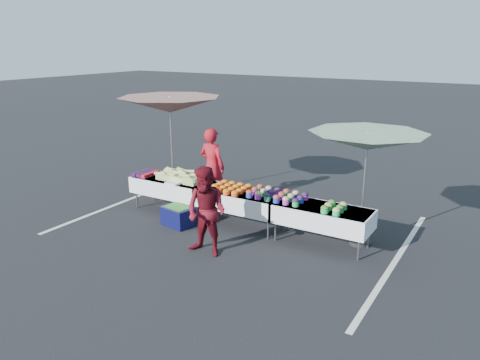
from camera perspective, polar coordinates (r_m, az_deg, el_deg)
The scene contains 17 objects.
ground at distance 9.87m, azimuth 0.00°, elevation -5.58°, with size 80.00×80.00×0.00m, color black.
stripe_left at distance 11.74m, azimuth -13.48°, elevation -2.36°, with size 0.10×5.00×0.00m, color silver.
stripe_right at distance 8.78m, azimuth 18.39°, elevation -9.37°, with size 0.10×5.00×0.00m, color silver.
table_left at distance 10.66m, azimuth -8.30°, elevation -0.72°, with size 1.86×0.81×0.75m.
table_center at distance 9.66m, azimuth 0.00°, elevation -2.37°, with size 1.86×0.81×0.75m.
table_right at distance 8.92m, azimuth 9.96°, elevation -4.28°, with size 1.86×0.81×0.75m.
berry_punnets at distance 11.01m, azimuth -11.40°, elevation 0.81°, with size 0.40×0.54×0.08m.
corn_pile at distance 10.47m, azimuth -7.11°, elevation 0.47°, with size 1.16×0.57×0.26m.
plastic_bags at distance 10.20m, azimuth -8.10°, elevation -0.38°, with size 0.30×0.25×0.05m, color white.
carrot_bowls at distance 9.71m, azimuth -1.29°, elevation -0.93°, with size 0.75×0.69×0.11m.
potato_cups at distance 9.19m, azimuth 4.53°, elevation -1.79°, with size 1.14×0.58×0.16m.
bean_baskets at distance 8.66m, azimuth 11.39°, elevation -3.30°, with size 0.36×0.50×0.15m.
vendor at distance 10.94m, azimuth -3.41°, elevation 1.66°, with size 0.66×0.43×1.82m, color #A6131F.
customer at distance 8.33m, azimuth -4.12°, elevation -3.87°, with size 0.79×0.62×1.63m, color #5F0E19.
umbrella_left at distance 11.30m, azimuth -8.53°, elevation 8.97°, with size 2.69×2.69×2.49m.
umbrella_right at distance 8.70m, azimuth 15.27°, elevation 4.49°, with size 2.74×2.74×2.19m.
storage_bin at distance 9.90m, azimuth -7.55°, elevation -4.33°, with size 0.70×0.56×0.41m.
Camera 1 is at (4.75, -7.81, 3.71)m, focal length 35.00 mm.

